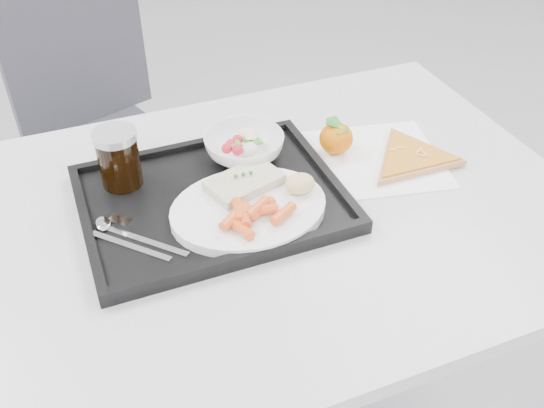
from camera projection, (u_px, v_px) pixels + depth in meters
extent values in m
cube|color=silver|center=(245.00, 219.00, 1.07)|extent=(1.20, 0.80, 0.03)
cylinder|color=#47474C|center=(388.00, 202.00, 1.71)|extent=(0.04, 0.04, 0.72)
cube|color=#37373F|center=(102.00, 157.00, 1.72)|extent=(0.54, 0.54, 0.04)
cube|color=#37373F|center=(75.00, 48.00, 1.70)|extent=(0.41, 0.17, 0.46)
cylinder|color=#47474C|center=(63.00, 275.00, 1.69)|extent=(0.03, 0.03, 0.43)
cylinder|color=#47474C|center=(188.00, 242.00, 1.79)|extent=(0.03, 0.03, 0.43)
cylinder|color=#47474C|center=(49.00, 200.00, 1.95)|extent=(0.03, 0.03, 0.43)
cylinder|color=#47474C|center=(159.00, 175.00, 2.05)|extent=(0.03, 0.03, 0.43)
cube|color=black|center=(212.00, 201.00, 1.07)|extent=(0.45, 0.35, 0.01)
cube|color=black|center=(186.00, 146.00, 1.18)|extent=(0.45, 0.02, 0.01)
cube|color=black|center=(243.00, 256.00, 0.94)|extent=(0.45, 0.02, 0.01)
cube|color=black|center=(323.00, 168.00, 1.13)|extent=(0.02, 0.32, 0.01)
cube|color=black|center=(86.00, 225.00, 1.00)|extent=(0.02, 0.32, 0.01)
cylinder|color=white|center=(249.00, 209.00, 1.03)|extent=(0.27, 0.27, 0.02)
cube|color=beige|center=(244.00, 182.00, 1.06)|extent=(0.14, 0.11, 0.02)
sphere|color=#236B1C|center=(236.00, 176.00, 1.05)|extent=(0.01, 0.01, 0.01)
sphere|color=#236B1C|center=(243.00, 174.00, 1.05)|extent=(0.01, 0.01, 0.01)
sphere|color=#236B1C|center=(251.00, 172.00, 1.06)|extent=(0.01, 0.01, 0.01)
ellipsoid|color=#E6CC81|center=(300.00, 184.00, 1.04)|extent=(0.05, 0.05, 0.03)
imported|color=white|center=(244.00, 146.00, 1.15)|extent=(0.15, 0.15, 0.05)
cylinder|color=black|center=(119.00, 160.00, 1.07)|extent=(0.07, 0.07, 0.10)
cylinder|color=#A5A8AD|center=(114.00, 135.00, 1.04)|extent=(0.08, 0.08, 0.01)
cube|color=silver|center=(131.00, 246.00, 0.97)|extent=(0.11, 0.12, 0.00)
ellipsoid|color=silver|center=(103.00, 223.00, 1.01)|extent=(0.05, 0.05, 0.01)
cube|color=silver|center=(148.00, 242.00, 0.97)|extent=(0.11, 0.12, 0.00)
cube|color=silver|center=(120.00, 220.00, 1.02)|extent=(0.04, 0.04, 0.00)
cube|color=white|center=(375.00, 159.00, 1.19)|extent=(0.29, 0.29, 0.00)
ellipsoid|color=orange|center=(336.00, 138.00, 1.18)|extent=(0.09, 0.09, 0.06)
cube|color=#236B1C|center=(337.00, 125.00, 1.16)|extent=(0.02, 0.05, 0.02)
cube|color=#236B1C|center=(337.00, 125.00, 1.16)|extent=(0.05, 0.04, 0.02)
cylinder|color=tan|center=(412.00, 158.00, 1.17)|extent=(0.31, 0.31, 0.01)
cylinder|color=#BF4508|center=(412.00, 155.00, 1.17)|extent=(0.27, 0.27, 0.00)
cube|color=#EABC47|center=(393.00, 150.00, 1.18)|extent=(0.02, 0.01, 0.00)
cube|color=#EABC47|center=(421.00, 155.00, 1.16)|extent=(0.02, 0.02, 0.00)
cube|color=#EABC47|center=(401.00, 148.00, 1.18)|extent=(0.02, 0.01, 0.00)
cube|color=#EABC47|center=(419.00, 151.00, 1.17)|extent=(0.02, 0.01, 0.00)
cube|color=#EABC47|center=(424.00, 153.00, 1.17)|extent=(0.01, 0.02, 0.00)
cylinder|color=#E85420|center=(241.00, 218.00, 0.98)|extent=(0.05, 0.02, 0.02)
cylinder|color=#E85420|center=(262.00, 210.00, 0.99)|extent=(0.05, 0.03, 0.02)
cylinder|color=#E85420|center=(283.00, 214.00, 0.99)|extent=(0.05, 0.04, 0.02)
cylinder|color=#E85420|center=(238.00, 211.00, 0.99)|extent=(0.03, 0.05, 0.02)
cylinder|color=#E85420|center=(262.00, 208.00, 1.00)|extent=(0.05, 0.04, 0.02)
cylinder|color=#E85420|center=(257.00, 208.00, 0.99)|extent=(0.05, 0.04, 0.02)
cylinder|color=#E85420|center=(241.00, 228.00, 0.96)|extent=(0.03, 0.05, 0.02)
cylinder|color=#E85420|center=(245.00, 215.00, 0.98)|extent=(0.03, 0.05, 0.02)
cylinder|color=#E85420|center=(232.00, 218.00, 0.98)|extent=(0.05, 0.05, 0.02)
cylinder|color=#E85420|center=(241.00, 210.00, 0.99)|extent=(0.02, 0.05, 0.02)
sphere|color=red|center=(238.00, 140.00, 1.15)|extent=(0.02, 0.02, 0.02)
sphere|color=red|center=(227.00, 148.00, 1.13)|extent=(0.02, 0.02, 0.02)
sphere|color=red|center=(237.00, 150.00, 1.12)|extent=(0.02, 0.02, 0.02)
sphere|color=red|center=(231.00, 145.00, 1.14)|extent=(0.02, 0.02, 0.02)
ellipsoid|color=silver|center=(251.00, 140.00, 1.15)|extent=(0.03, 0.03, 0.02)
ellipsoid|color=silver|center=(250.00, 149.00, 1.13)|extent=(0.03, 0.03, 0.02)
ellipsoid|color=silver|center=(248.00, 135.00, 1.17)|extent=(0.03, 0.03, 0.02)
ellipsoid|color=silver|center=(250.00, 135.00, 1.17)|extent=(0.03, 0.03, 0.02)
cube|color=#428527|center=(256.00, 142.00, 1.14)|extent=(0.02, 0.02, 0.00)
cube|color=#428527|center=(249.00, 139.00, 1.14)|extent=(0.03, 0.03, 0.00)
cube|color=#428527|center=(235.00, 144.00, 1.13)|extent=(0.02, 0.02, 0.00)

